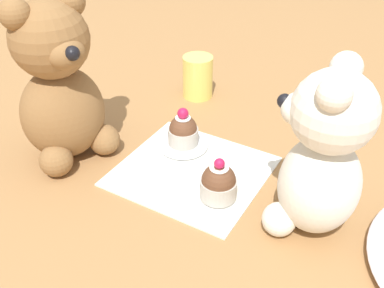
# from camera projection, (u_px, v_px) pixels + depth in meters

# --- Properties ---
(ground_plane) EXTENTS (4.00, 4.00, 0.00)m
(ground_plane) POSITION_uv_depth(u_px,v_px,m) (192.00, 172.00, 0.74)
(ground_plane) COLOR #9E7042
(knitted_placemat) EXTENTS (0.22, 0.23, 0.01)m
(knitted_placemat) POSITION_uv_depth(u_px,v_px,m) (192.00, 170.00, 0.74)
(knitted_placemat) COLOR silver
(knitted_placemat) RESTS_ON ground_plane
(teddy_bear_cream) EXTENTS (0.13, 0.13, 0.25)m
(teddy_bear_cream) POSITION_uv_depth(u_px,v_px,m) (322.00, 156.00, 0.58)
(teddy_bear_cream) COLOR silver
(teddy_bear_cream) RESTS_ON ground_plane
(teddy_bear_tan) EXTENTS (0.17, 0.16, 0.28)m
(teddy_bear_tan) POSITION_uv_depth(u_px,v_px,m) (59.00, 86.00, 0.71)
(teddy_bear_tan) COLOR olive
(teddy_bear_tan) RESTS_ON ground_plane
(cupcake_near_cream_bear) EXTENTS (0.06, 0.06, 0.07)m
(cupcake_near_cream_bear) POSITION_uv_depth(u_px,v_px,m) (219.00, 183.00, 0.67)
(cupcake_near_cream_bear) COLOR #B2ADA3
(cupcake_near_cream_bear) RESTS_ON knitted_placemat
(saucer_plate) EXTENTS (0.09, 0.09, 0.01)m
(saucer_plate) POSITION_uv_depth(u_px,v_px,m) (183.00, 144.00, 0.79)
(saucer_plate) COLOR silver
(saucer_plate) RESTS_ON knitted_placemat
(cupcake_near_tan_bear) EXTENTS (0.05, 0.05, 0.07)m
(cupcake_near_tan_bear) POSITION_uv_depth(u_px,v_px,m) (183.00, 131.00, 0.78)
(cupcake_near_tan_bear) COLOR #B2ADA3
(cupcake_near_tan_bear) RESTS_ON saucer_plate
(juice_glass) EXTENTS (0.06, 0.06, 0.09)m
(juice_glass) POSITION_uv_depth(u_px,v_px,m) (198.00, 77.00, 0.93)
(juice_glass) COLOR #EADB66
(juice_glass) RESTS_ON ground_plane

